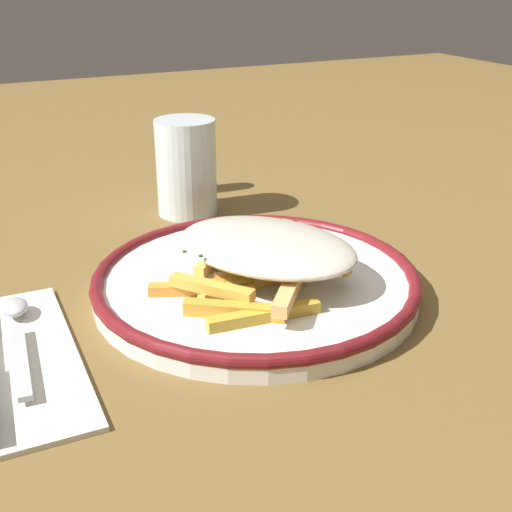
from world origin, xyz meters
The scene contains 6 objects.
ground_plane centered at (0.00, 0.00, 0.00)m, with size 2.60×2.60×0.00m, color brown.
plate centered at (0.00, 0.00, 0.01)m, with size 0.30×0.30×0.02m.
fries_heap centered at (0.00, -0.01, 0.04)m, with size 0.20×0.23×0.04m.
spoon centered at (-0.21, 0.01, 0.01)m, with size 0.03×0.15×0.01m.
water_glass centered at (0.02, 0.23, 0.06)m, with size 0.07×0.07×0.11m, color silver.
salt_shaker centered at (0.06, 0.30, 0.04)m, with size 0.03×0.03×0.08m.
Camera 1 is at (-0.24, -0.50, 0.28)m, focal length 47.22 mm.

